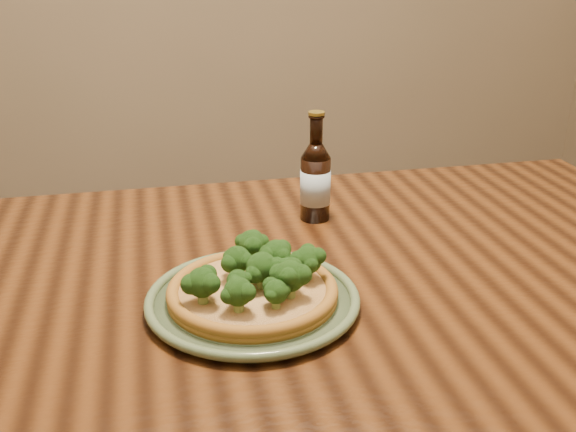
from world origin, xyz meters
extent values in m
cube|color=#45240E|center=(0.00, 0.10, 0.73)|extent=(1.60, 0.90, 0.04)
cylinder|color=#45240E|center=(0.73, 0.48, 0.35)|extent=(0.07, 0.07, 0.71)
cylinder|color=#536546|center=(0.00, 0.04, 0.76)|extent=(0.27, 0.27, 0.01)
torus|color=#536546|center=(0.00, 0.04, 0.76)|extent=(0.30, 0.30, 0.01)
torus|color=#536546|center=(0.00, 0.04, 0.76)|extent=(0.24, 0.24, 0.01)
cylinder|color=#966321|center=(0.00, 0.04, 0.77)|extent=(0.23, 0.23, 0.01)
torus|color=#966321|center=(0.00, 0.04, 0.78)|extent=(0.23, 0.23, 0.02)
cylinder|color=#E9D98E|center=(0.00, 0.04, 0.78)|extent=(0.20, 0.20, 0.01)
sphere|color=#2B5A1C|center=(-0.01, 0.07, 0.81)|extent=(0.05, 0.05, 0.04)
sphere|color=#2B5A1C|center=(0.04, 0.07, 0.81)|extent=(0.06, 0.06, 0.04)
sphere|color=#2B5A1C|center=(-0.02, 0.02, 0.80)|extent=(0.04, 0.04, 0.03)
sphere|color=#2B5A1C|center=(0.02, -0.02, 0.80)|extent=(0.04, 0.04, 0.03)
sphere|color=#2B5A1C|center=(0.05, 0.00, 0.81)|extent=(0.06, 0.06, 0.04)
sphere|color=#2B5A1C|center=(-0.07, 0.01, 0.81)|extent=(0.06, 0.06, 0.04)
sphere|color=#2B5A1C|center=(0.02, 0.04, 0.81)|extent=(0.06, 0.06, 0.04)
sphere|color=#2B5A1C|center=(-0.02, -0.02, 0.81)|extent=(0.04, 0.04, 0.04)
sphere|color=#2B5A1C|center=(0.01, 0.12, 0.81)|extent=(0.05, 0.05, 0.04)
sphere|color=#2B5A1C|center=(0.08, 0.05, 0.81)|extent=(0.04, 0.04, 0.04)
sphere|color=#2B5A1C|center=(0.05, 0.04, 0.80)|extent=(0.04, 0.04, 0.03)
cylinder|color=black|center=(0.16, 0.33, 0.81)|extent=(0.05, 0.05, 0.12)
cone|color=black|center=(0.16, 0.33, 0.88)|extent=(0.05, 0.05, 0.03)
cylinder|color=black|center=(0.16, 0.33, 0.92)|extent=(0.02, 0.02, 0.05)
torus|color=black|center=(0.16, 0.33, 0.94)|extent=(0.03, 0.03, 0.00)
cylinder|color=#A58C33|center=(0.16, 0.33, 0.94)|extent=(0.03, 0.03, 0.01)
cylinder|color=silver|center=(0.16, 0.33, 0.81)|extent=(0.05, 0.05, 0.06)
camera|label=1|loc=(-0.12, -0.76, 1.22)|focal=42.00mm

